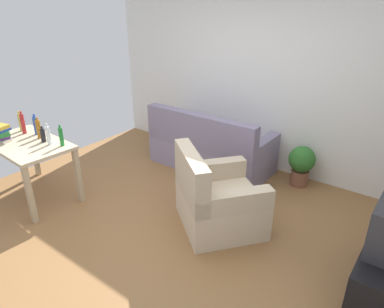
# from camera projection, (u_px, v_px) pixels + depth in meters

# --- Properties ---
(ground_plane) EXTENTS (5.20, 4.40, 0.02)m
(ground_plane) POSITION_uv_depth(u_px,v_px,m) (159.00, 226.00, 3.99)
(ground_plane) COLOR olive
(wall_rear) EXTENTS (5.20, 0.10, 2.70)m
(wall_rear) POSITION_uv_depth(u_px,v_px,m) (257.00, 76.00, 5.03)
(wall_rear) COLOR white
(wall_rear) RESTS_ON ground_plane
(couch) EXTENTS (1.80, 0.84, 0.92)m
(couch) POSITION_uv_depth(u_px,v_px,m) (209.00, 149.00, 5.23)
(couch) COLOR gray
(couch) RESTS_ON ground_plane
(desk) EXTENTS (1.24, 0.77, 0.76)m
(desk) POSITION_uv_depth(u_px,v_px,m) (28.00, 150.00, 4.33)
(desk) COLOR #C6B28E
(desk) RESTS_ON ground_plane
(potted_plant) EXTENTS (0.36, 0.36, 0.57)m
(potted_plant) POSITION_uv_depth(u_px,v_px,m) (301.00, 163.00, 4.73)
(potted_plant) COLOR brown
(potted_plant) RESTS_ON ground_plane
(armchair) EXTENTS (1.23, 1.22, 0.92)m
(armchair) POSITION_uv_depth(u_px,v_px,m) (216.00, 200.00, 3.88)
(armchair) COLOR beige
(armchair) RESTS_ON ground_plane
(bottle_squat) EXTENTS (0.05, 0.05, 0.27)m
(bottle_squat) POSITION_uv_depth(u_px,v_px,m) (21.00, 122.00, 4.61)
(bottle_squat) COLOR #BCB24C
(bottle_squat) RESTS_ON desk
(bottle_red) EXTENTS (0.05, 0.05, 0.30)m
(bottle_red) POSITION_uv_depth(u_px,v_px,m) (23.00, 124.00, 4.51)
(bottle_red) COLOR #AD2323
(bottle_red) RESTS_ON desk
(bottle_blue) EXTENTS (0.06, 0.06, 0.27)m
(bottle_blue) POSITION_uv_depth(u_px,v_px,m) (36.00, 125.00, 4.49)
(bottle_blue) COLOR #2347A3
(bottle_blue) RESTS_ON desk
(bottle_amber) EXTENTS (0.06, 0.06, 0.27)m
(bottle_amber) POSITION_uv_depth(u_px,v_px,m) (39.00, 129.00, 4.37)
(bottle_amber) COLOR #9E6019
(bottle_amber) RESTS_ON desk
(bottle_dark) EXTENTS (0.06, 0.06, 0.20)m
(bottle_dark) POSITION_uv_depth(u_px,v_px,m) (43.00, 135.00, 4.27)
(bottle_dark) COLOR black
(bottle_dark) RESTS_ON desk
(bottle_clear) EXTENTS (0.05, 0.05, 0.27)m
(bottle_clear) POSITION_uv_depth(u_px,v_px,m) (48.00, 135.00, 4.17)
(bottle_clear) COLOR silver
(bottle_clear) RESTS_ON desk
(bottle_green) EXTENTS (0.05, 0.05, 0.27)m
(bottle_green) POSITION_uv_depth(u_px,v_px,m) (61.00, 137.00, 4.14)
(bottle_green) COLOR #1E722D
(bottle_green) RESTS_ON desk
(book_stack) EXTENTS (0.27, 0.21, 0.22)m
(book_stack) POSITION_uv_depth(u_px,v_px,m) (0.00, 133.00, 4.26)
(book_stack) COLOR beige
(book_stack) RESTS_ON desk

